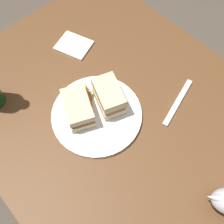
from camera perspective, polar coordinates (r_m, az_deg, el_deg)
ground_plane at (r=1.41m, az=1.86°, el=-14.03°), size 6.00×6.00×0.00m
dining_table at (r=1.07m, az=2.43°, el=-9.71°), size 1.10×0.78×0.72m
plate at (r=0.73m, az=-3.50°, el=-0.55°), size 0.26×0.26×0.01m
sandwich_half_left at (r=0.71m, az=-0.73°, el=3.59°), size 0.12×0.10×0.07m
sandwich_half_right at (r=0.70m, az=-7.79°, el=0.89°), size 0.13×0.11×0.06m
potato_wedge_front at (r=0.75m, az=-7.14°, el=4.92°), size 0.03×0.04×0.02m
potato_wedge_middle at (r=0.73m, az=-5.53°, el=2.65°), size 0.06×0.05×0.02m
potato_wedge_back at (r=0.74m, az=-9.43°, el=2.54°), size 0.03×0.04×0.02m
potato_wedge_left_edge at (r=0.75m, az=-9.11°, el=3.74°), size 0.03×0.05×0.02m
potato_wedge_right_edge at (r=0.74m, az=-9.29°, el=2.86°), size 0.05×0.06×0.02m
napkin at (r=0.89m, az=-8.72°, el=14.84°), size 0.13×0.12×0.01m
fork at (r=0.78m, az=14.82°, el=2.23°), size 0.06×0.18×0.01m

